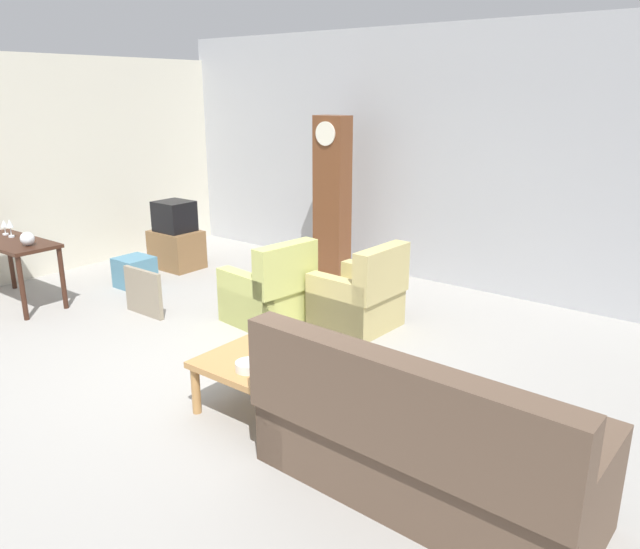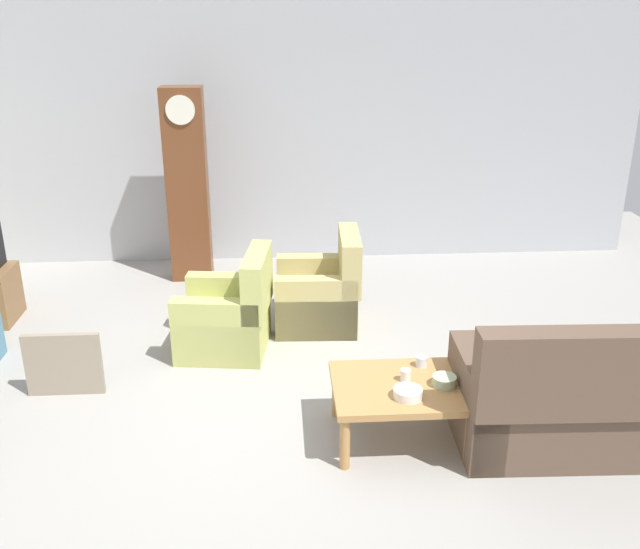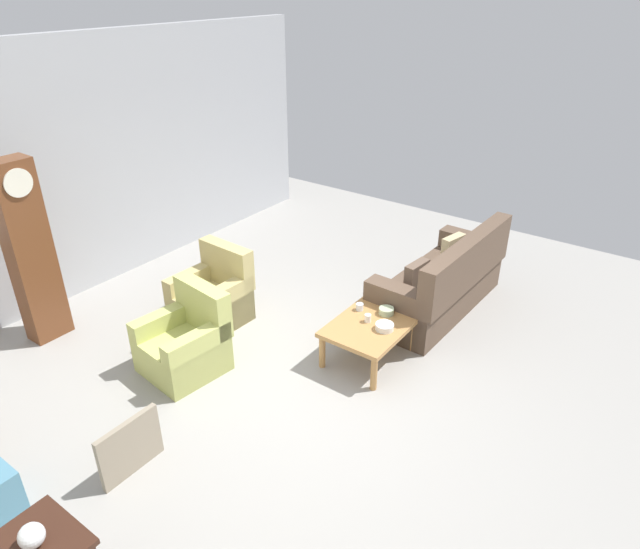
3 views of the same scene
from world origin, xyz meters
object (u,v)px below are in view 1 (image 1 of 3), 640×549
object	(u,v)px
tv_crt	(174,216)
couch_floral	(418,447)
framed_picture_leaning	(143,292)
storage_box_blue	(135,272)
cup_blue_rimmed	(304,353)
cup_white_porcelain	(271,356)
wine_glass_short	(10,225)
wine_glass_mid	(4,225)
glass_dome_cloche	(27,239)
console_table_dark	(12,250)
tv_stand_cabinet	(177,249)
bowl_shallow_green	(290,369)
armchair_olive_near	(270,295)
coffee_table_wood	(264,369)
armchair_olive_far	(360,300)
grandfather_clock	(332,198)
bowl_white_stacked	(249,366)

from	to	relation	value
tv_crt	couch_floral	bearing A→B (deg)	-24.91
framed_picture_leaning	storage_box_blue	world-z (taller)	framed_picture_leaning
storage_box_blue	cup_blue_rimmed	world-z (taller)	cup_blue_rimmed
cup_white_porcelain	wine_glass_short	distance (m)	4.27
storage_box_blue	wine_glass_mid	xyz separation A→B (m)	(-0.88, -1.14, 0.69)
framed_picture_leaning	tv_crt	bearing A→B (deg)	129.51
couch_floral	glass_dome_cloche	bearing A→B (deg)	176.84
console_table_dark	wine_glass_mid	distance (m)	0.41
couch_floral	tv_stand_cabinet	world-z (taller)	couch_floral
wine_glass_mid	bowl_shallow_green	bearing A→B (deg)	-2.90
wine_glass_mid	wine_glass_short	xyz separation A→B (m)	(0.18, -0.02, 0.02)
wine_glass_mid	framed_picture_leaning	bearing A→B (deg)	17.41
couch_floral	glass_dome_cloche	size ratio (longest dim) A/B	13.63
armchair_olive_near	framed_picture_leaning	distance (m)	1.45
wine_glass_short	bowl_shallow_green	bearing A→B (deg)	-2.82
bowl_shallow_green	wine_glass_short	bearing A→B (deg)	177.18
tv_stand_cabinet	glass_dome_cloche	size ratio (longest dim) A/B	4.36
coffee_table_wood	storage_box_blue	distance (m)	3.75
console_table_dark	wine_glass_short	size ratio (longest dim) A/B	5.99
armchair_olive_near	bowl_shallow_green	world-z (taller)	armchair_olive_near
storage_box_blue	wine_glass_mid	bearing A→B (deg)	-127.78
wine_glass_short	console_table_dark	bearing A→B (deg)	-28.81
glass_dome_cloche	cup_white_porcelain	xyz separation A→B (m)	(3.70, -0.06, -0.36)
tv_stand_cabinet	glass_dome_cloche	world-z (taller)	glass_dome_cloche
framed_picture_leaning	cup_blue_rimmed	world-z (taller)	framed_picture_leaning
couch_floral	armchair_olive_far	xyz separation A→B (m)	(-1.88, 2.13, -0.05)
grandfather_clock	storage_box_blue	bearing A→B (deg)	-130.91
couch_floral	bowl_white_stacked	distance (m)	1.44
couch_floral	framed_picture_leaning	bearing A→B (deg)	166.60
tv_crt	cup_blue_rimmed	distance (m)	4.44
couch_floral	cup_white_porcelain	size ratio (longest dim) A/B	24.05
tv_stand_cabinet	storage_box_blue	xyz separation A→B (m)	(0.26, -0.90, -0.07)
storage_box_blue	bowl_white_stacked	distance (m)	3.84
armchair_olive_far	glass_dome_cloche	size ratio (longest dim) A/B	5.90
armchair_olive_near	console_table_dark	size ratio (longest dim) A/B	0.71
couch_floral	armchair_olive_far	world-z (taller)	couch_floral
armchair_olive_far	grandfather_clock	distance (m)	2.06
grandfather_clock	glass_dome_cloche	distance (m)	3.70
cup_blue_rimmed	tv_stand_cabinet	bearing A→B (deg)	153.28
tv_stand_cabinet	bowl_shallow_green	world-z (taller)	tv_stand_cabinet
framed_picture_leaning	cup_blue_rimmed	size ratio (longest dim) A/B	7.15
couch_floral	cup_white_porcelain	distance (m)	1.43
console_table_dark	wine_glass_mid	size ratio (longest dim) A/B	7.20
cup_blue_rimmed	wine_glass_mid	world-z (taller)	wine_glass_mid
bowl_white_stacked	bowl_shallow_green	world-z (taller)	bowl_shallow_green
tv_stand_cabinet	wine_glass_mid	size ratio (longest dim) A/B	3.77
framed_picture_leaning	cup_blue_rimmed	bearing A→B (deg)	-10.83
armchair_olive_near	cup_white_porcelain	world-z (taller)	armchair_olive_near
tv_stand_cabinet	bowl_white_stacked	world-z (taller)	tv_stand_cabinet
armchair_olive_far	tv_stand_cabinet	xyz separation A→B (m)	(-3.33, 0.29, -0.04)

